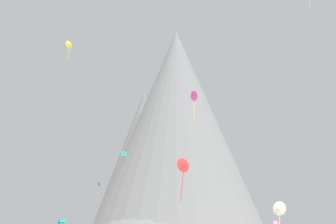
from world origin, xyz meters
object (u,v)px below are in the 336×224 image
Objects in this scene: kite_gold_high at (69,45)px; kite_red_low at (184,166)px; kite_teal_low at (61,224)px; kite_pink_low at (276,224)px; kite_magenta_high at (193,96)px; kite_black_mid at (99,185)px; kite_cyan_mid at (124,153)px; kite_white_low at (279,209)px; rock_massif at (169,154)px.

kite_red_low is at bearing -108.67° from kite_gold_high.
kite_red_low is (24.16, -29.26, 5.06)m from kite_teal_low.
kite_gold_high is at bearing -139.62° from kite_pink_low.
kite_gold_high is 26.80m from kite_magenta_high.
kite_black_mid is at bearing 29.19° from kite_teal_low.
kite_gold_high is 45.14m from kite_red_low.
kite_red_low is at bearing -132.23° from kite_cyan_mid.
kite_cyan_mid is (-12.43, 26.84, 7.33)m from kite_red_low.
kite_teal_low is 2.42× the size of kite_pink_low.
kite_black_mid is at bearing 15.72° from kite_gold_high.
kite_cyan_mid is (-28.41, -11.47, 12.17)m from kite_pink_low.
kite_teal_low is 41.15m from kite_pink_low.
kite_red_low is 45.64m from kite_black_mid.
kite_red_low is at bearing -93.04° from kite_teal_low.
kite_white_low is 0.81× the size of kite_magenta_high.
rock_massif reaches higher than kite_black_mid.
rock_massif is at bearing -0.11° from kite_gold_high.
kite_cyan_mid is at bearing 17.40° from kite_black_mid.
kite_cyan_mid is at bearing -130.12° from kite_magenta_high.
rock_massif is 39.73m from kite_gold_high.
rock_massif reaches higher than kite_white_low.
kite_pink_low is 41.79m from kite_red_low.
rock_massif is 42.79m from kite_white_low.
kite_black_mid reaches higher than kite_teal_low.
kite_gold_high is 30.14m from kite_black_mid.
kite_white_low is at bearing -50.47° from kite_teal_low.
kite_magenta_high is (13.03, -0.31, 10.70)m from kite_cyan_mid.
kite_gold_high is (-17.08, -32.24, 15.73)m from rock_massif.
kite_white_low is 25.41m from kite_magenta_high.
kite_black_mid is at bearing -129.62° from rock_massif.
kite_gold_high is at bearing -127.18° from kite_teal_low.
kite_magenta_high is (7.28, -30.72, 4.65)m from rock_massif.
kite_white_low is at bearing -57.56° from rock_massif.
kite_teal_low is 0.69× the size of kite_gold_high.
rock_massif is at bearing 59.20° from kite_red_low.
kite_magenta_high is at bearing 51.25° from kite_red_low.
rock_massif is at bearing 12.22° from kite_cyan_mid.
rock_massif reaches higher than kite_teal_low.
kite_magenta_high is 1.29× the size of kite_black_mid.
kite_white_low is (21.19, -33.34, -16.46)m from rock_massif.
kite_pink_low is at bearing -43.70° from kite_gold_high.
rock_massif is 12.80× the size of kite_red_low.
kite_cyan_mid is 16.40m from kite_black_mid.
kite_red_low is at bearing -90.77° from kite_pink_low.
kite_cyan_mid is at bearing -53.03° from kite_gold_high.
kite_cyan_mid reaches higher than kite_red_low.
kite_white_low is 1.05× the size of kite_black_mid.
rock_massif is 31.91m from kite_magenta_high.
kite_black_mid is (3.75, 11.40, 8.64)m from kite_teal_low.
rock_massif is at bearing 15.42° from kite_teal_low.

